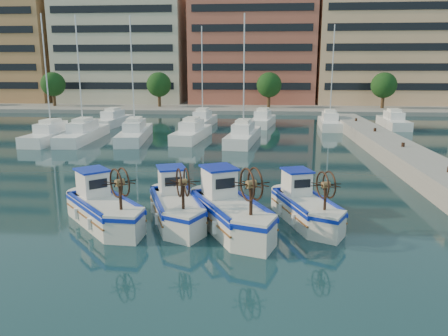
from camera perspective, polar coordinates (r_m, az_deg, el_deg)
ground at (r=19.53m, az=-3.28°, el=-7.32°), size 300.00×300.00×0.00m
quay at (r=28.80m, az=25.73°, el=-0.73°), size 3.00×60.00×1.20m
waterfront at (r=83.57m, az=9.59°, el=15.66°), size 180.00×40.00×25.60m
yacht_marina at (r=46.67m, az=-2.80°, el=5.19°), size 37.61×21.76×11.50m
fishing_boat_a at (r=20.04m, az=-15.53°, el=-4.84°), size 4.35×4.56×2.90m
fishing_boat_b at (r=19.85m, az=-6.33°, el=-4.64°), size 3.27×4.75×2.86m
fishing_boat_c at (r=18.78m, az=0.67°, el=-5.35°), size 3.98×5.18×3.13m
fishing_boat_d at (r=20.03m, az=10.54°, el=-4.74°), size 3.02×4.51×2.72m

